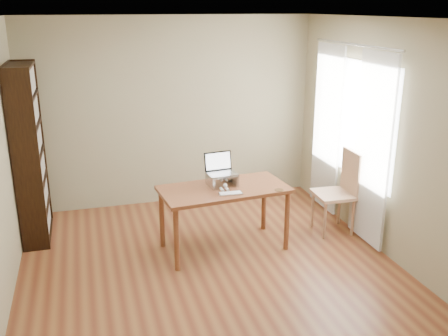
{
  "coord_description": "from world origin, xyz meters",
  "views": [
    {
      "loc": [
        -1.19,
        -4.5,
        2.71
      ],
      "look_at": [
        0.27,
        0.56,
        0.99
      ],
      "focal_mm": 40.0,
      "sensor_mm": 36.0,
      "label": 1
    }
  ],
  "objects_px": {
    "bookshelf": "(30,154)",
    "cat": "(219,179)",
    "desk": "(224,195)",
    "chair": "(340,188)",
    "keyboard": "(231,193)",
    "laptop": "(221,168)"
  },
  "relations": [
    {
      "from": "laptop",
      "to": "keyboard",
      "type": "bearing_deg",
      "value": -93.91
    },
    {
      "from": "desk",
      "to": "cat",
      "type": "height_order",
      "value": "cat"
    },
    {
      "from": "desk",
      "to": "chair",
      "type": "height_order",
      "value": "chair"
    },
    {
      "from": "keyboard",
      "to": "desk",
      "type": "bearing_deg",
      "value": 96.04
    },
    {
      "from": "laptop",
      "to": "cat",
      "type": "xyz_separation_m",
      "value": [
        -0.03,
        -0.03,
        -0.13
      ]
    },
    {
      "from": "laptop",
      "to": "cat",
      "type": "bearing_deg",
      "value": -139.26
    },
    {
      "from": "keyboard",
      "to": "laptop",
      "type": "bearing_deg",
      "value": 94.98
    },
    {
      "from": "laptop",
      "to": "cat",
      "type": "relative_size",
      "value": 0.72
    },
    {
      "from": "bookshelf",
      "to": "desk",
      "type": "distance_m",
      "value": 2.35
    },
    {
      "from": "bookshelf",
      "to": "desk",
      "type": "relative_size",
      "value": 1.4
    },
    {
      "from": "cat",
      "to": "chair",
      "type": "bearing_deg",
      "value": -3.96
    },
    {
      "from": "keyboard",
      "to": "cat",
      "type": "distance_m",
      "value": 0.34
    },
    {
      "from": "laptop",
      "to": "keyboard",
      "type": "distance_m",
      "value": 0.4
    },
    {
      "from": "desk",
      "to": "bookshelf",
      "type": "bearing_deg",
      "value": 149.76
    },
    {
      "from": "bookshelf",
      "to": "chair",
      "type": "relative_size",
      "value": 2.03
    },
    {
      "from": "desk",
      "to": "cat",
      "type": "relative_size",
      "value": 3.13
    },
    {
      "from": "desk",
      "to": "laptop",
      "type": "relative_size",
      "value": 4.32
    },
    {
      "from": "desk",
      "to": "chair",
      "type": "bearing_deg",
      "value": -3.11
    },
    {
      "from": "laptop",
      "to": "keyboard",
      "type": "xyz_separation_m",
      "value": [
        0.01,
        -0.36,
        -0.18
      ]
    },
    {
      "from": "bookshelf",
      "to": "cat",
      "type": "distance_m",
      "value": 2.26
    },
    {
      "from": "bookshelf",
      "to": "desk",
      "type": "height_order",
      "value": "bookshelf"
    },
    {
      "from": "desk",
      "to": "keyboard",
      "type": "height_order",
      "value": "keyboard"
    }
  ]
}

